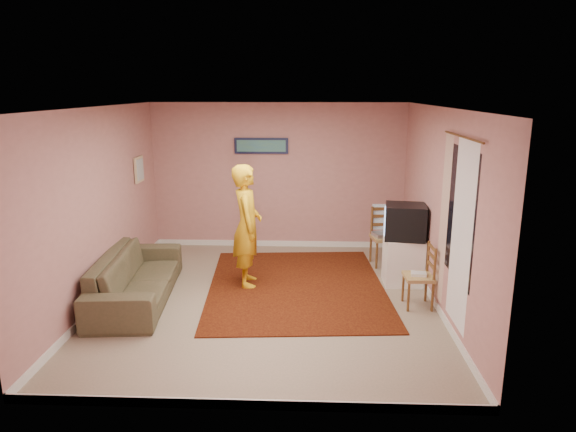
{
  "coord_description": "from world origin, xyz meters",
  "views": [
    {
      "loc": [
        0.54,
        -6.56,
        2.82
      ],
      "look_at": [
        0.25,
        0.6,
        1.04
      ],
      "focal_mm": 32.0,
      "sensor_mm": 36.0,
      "label": 1
    }
  ],
  "objects_px": {
    "tv_cabinet": "(403,261)",
    "sofa": "(136,277)",
    "chair_b": "(419,269)",
    "crt_tv": "(405,222)",
    "person": "(247,226)",
    "chair_a": "(385,231)"
  },
  "relations": [
    {
      "from": "person",
      "to": "chair_a",
      "type": "bearing_deg",
      "value": -73.46
    },
    {
      "from": "chair_a",
      "to": "sofa",
      "type": "xyz_separation_m",
      "value": [
        -3.6,
        -1.59,
        -0.25
      ]
    },
    {
      "from": "crt_tv",
      "to": "chair_b",
      "type": "bearing_deg",
      "value": -78.01
    },
    {
      "from": "tv_cabinet",
      "to": "chair_a",
      "type": "height_order",
      "value": "chair_a"
    },
    {
      "from": "chair_a",
      "to": "chair_b",
      "type": "height_order",
      "value": "chair_a"
    },
    {
      "from": "chair_b",
      "to": "sofa",
      "type": "xyz_separation_m",
      "value": [
        -3.8,
        0.07,
        -0.19
      ]
    },
    {
      "from": "tv_cabinet",
      "to": "chair_b",
      "type": "distance_m",
      "value": 0.86
    },
    {
      "from": "chair_b",
      "to": "sofa",
      "type": "relative_size",
      "value": 0.21
    },
    {
      "from": "crt_tv",
      "to": "chair_a",
      "type": "bearing_deg",
      "value": 108.16
    },
    {
      "from": "sofa",
      "to": "person",
      "type": "relative_size",
      "value": 1.26
    },
    {
      "from": "tv_cabinet",
      "to": "crt_tv",
      "type": "bearing_deg",
      "value": 171.81
    },
    {
      "from": "tv_cabinet",
      "to": "crt_tv",
      "type": "relative_size",
      "value": 1.08
    },
    {
      "from": "sofa",
      "to": "person",
      "type": "xyz_separation_m",
      "value": [
        1.45,
        0.63,
        0.57
      ]
    },
    {
      "from": "chair_a",
      "to": "chair_b",
      "type": "distance_m",
      "value": 1.68
    },
    {
      "from": "tv_cabinet",
      "to": "person",
      "type": "relative_size",
      "value": 0.39
    },
    {
      "from": "crt_tv",
      "to": "chair_b",
      "type": "xyz_separation_m",
      "value": [
        0.06,
        -0.84,
        -0.43
      ]
    },
    {
      "from": "sofa",
      "to": "crt_tv",
      "type": "bearing_deg",
      "value": -83.56
    },
    {
      "from": "chair_b",
      "to": "person",
      "type": "height_order",
      "value": "person"
    },
    {
      "from": "tv_cabinet",
      "to": "chair_b",
      "type": "bearing_deg",
      "value": -86.59
    },
    {
      "from": "tv_cabinet",
      "to": "sofa",
      "type": "distance_m",
      "value": 3.83
    },
    {
      "from": "chair_a",
      "to": "chair_b",
      "type": "bearing_deg",
      "value": -92.6
    },
    {
      "from": "tv_cabinet",
      "to": "chair_a",
      "type": "distance_m",
      "value": 0.87
    }
  ]
}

